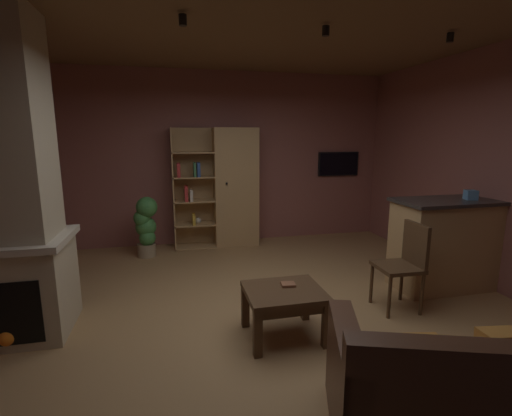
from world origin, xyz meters
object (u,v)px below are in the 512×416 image
Objects in this scene: potted_floor_plant at (146,225)px; dining_chair at (405,260)px; leather_couch at (465,400)px; wall_mounted_tv at (338,164)px; bookshelf_cabinet at (230,188)px; kitchen_bar_counter at (450,243)px; tissue_box at (471,195)px; coffee_table at (284,299)px; table_book_0 at (288,284)px; stone_fireplace at (7,196)px.

dining_chair is at bearing -41.11° from potted_floor_plant.
wall_mounted_tv is at bearing 73.62° from leather_couch.
bookshelf_cabinet is 2.10× the size of dining_chair.
kitchen_bar_counter is 2.68m from wall_mounted_tv.
bookshelf_cabinet is at bearing 98.59° from leather_couch.
tissue_box is 2.65m from wall_mounted_tv.
coffee_table is at bearing -63.05° from potted_floor_plant.
wall_mounted_tv reaches higher than potted_floor_plant.
bookshelf_cabinet is 1.40× the size of kitchen_bar_counter.
bookshelf_cabinet is 2.10× the size of potted_floor_plant.
bookshelf_cabinet reaches higher than tissue_box.
table_book_0 is at bearing -172.33° from dining_chair.
stone_fireplace is 2.39m from potted_floor_plant.
table_book_0 is at bearing 111.77° from leather_couch.
potted_floor_plant reaches higher than coffee_table.
kitchen_bar_counter reaches higher than dining_chair.
stone_fireplace reaches higher than table_book_0.
dining_chair is at bearing 66.00° from leather_couch.
leather_couch is 4.51m from potted_floor_plant.
potted_floor_plant is at bearing -170.44° from wall_mounted_tv.
bookshelf_cabinet is at bearing 117.12° from dining_chair.
dining_chair is 1.00× the size of potted_floor_plant.
leather_couch is 1.84× the size of potted_floor_plant.
potted_floor_plant is (-1.99, 4.04, 0.19)m from leather_couch.
potted_floor_plant is at bearing 151.52° from tissue_box.
tissue_box reaches higher than leather_couch.
bookshelf_cabinet is at bearing -174.02° from wall_mounted_tv.
leather_couch is 4.90m from wall_mounted_tv.
potted_floor_plant is 3.49m from wall_mounted_tv.
table_book_0 is at bearing -88.55° from bookshelf_cabinet.
tissue_box is 0.13× the size of potted_floor_plant.
potted_floor_plant is (-1.33, -0.35, -0.46)m from bookshelf_cabinet.
kitchen_bar_counter is (4.61, 0.04, -0.75)m from stone_fireplace.
dining_chair is at bearing 7.67° from table_book_0.
dining_chair is at bearing -162.09° from tissue_box.
kitchen_bar_counter is 1.49× the size of dining_chair.
kitchen_bar_counter is (2.28, -2.34, -0.42)m from bookshelf_cabinet.
bookshelf_cabinet is 3.10m from dining_chair.
dining_chair reaches higher than potted_floor_plant.
coffee_table is (-2.27, -0.65, -0.18)m from kitchen_bar_counter.
leather_couch is at bearing -33.97° from stone_fireplace.
wall_mounted_tv is at bearing 58.14° from table_book_0.
dining_chair is at bearing -5.48° from stone_fireplace.
wall_mounted_tv is at bearing 5.98° from bookshelf_cabinet.
stone_fireplace is 3.08× the size of dining_chair.
coffee_table is at bearing -14.67° from stone_fireplace.
dining_chair reaches higher than table_book_0.
tissue_box is at bearing -28.48° from potted_floor_plant.
kitchen_bar_counter is 2.37m from coffee_table.
stone_fireplace is 2.06× the size of kitchen_bar_counter.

